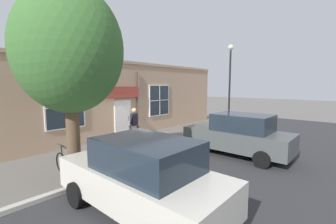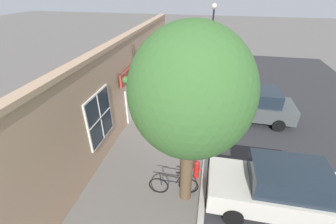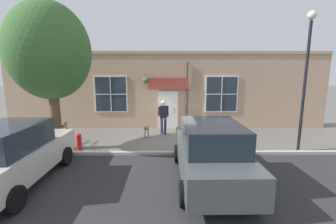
# 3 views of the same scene
# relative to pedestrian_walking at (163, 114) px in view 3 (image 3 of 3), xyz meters

# --- Properties ---
(ground_plane) EXTENTS (90.00, 90.00, 0.00)m
(ground_plane) POSITION_rel_pedestrian_walking_xyz_m (0.90, 0.19, -1.08)
(ground_plane) COLOR #66605B
(curb_and_road) EXTENTS (10.10, 28.00, 0.12)m
(curb_and_road) POSITION_rel_pedestrian_walking_xyz_m (6.75, 0.19, -1.07)
(curb_and_road) COLOR #B2ADA3
(curb_and_road) RESTS_ON ground_plane
(storefront_facade) EXTENTS (0.95, 18.00, 4.29)m
(storefront_facade) POSITION_rel_pedestrian_walking_xyz_m (-1.44, 0.19, 1.07)
(storefront_facade) COLOR tan
(storefront_facade) RESTS_ON ground_plane
(pedestrian_walking) EXTENTS (0.57, 0.55, 1.78)m
(pedestrian_walking) POSITION_rel_pedestrian_walking_xyz_m (0.00, 0.00, 0.00)
(pedestrian_walking) COLOR #282D47
(pedestrian_walking) RESTS_ON ground_plane
(dog_on_leash) EXTENTS (1.01, 0.35, 0.71)m
(dog_on_leash) POSITION_rel_pedestrian_walking_xyz_m (0.55, -0.82, -0.62)
(dog_on_leash) COLOR #997A51
(dog_on_leash) RESTS_ON ground_plane
(street_tree_by_curb) EXTENTS (3.35, 3.02, 5.78)m
(street_tree_by_curb) POSITION_rel_pedestrian_walking_xyz_m (2.30, -4.32, 2.75)
(street_tree_by_curb) COLOR brown
(street_tree_by_curb) RESTS_ON ground_plane
(leaning_bicycle) EXTENTS (1.72, 0.26, 1.00)m
(leaning_bicycle) POSITION_rel_pedestrian_walking_xyz_m (1.87, -4.22, -0.71)
(leaning_bicycle) COLOR black
(leaning_bicycle) RESTS_ON ground_plane
(parked_car_nearest_curb) EXTENTS (4.31, 1.96, 1.75)m
(parked_car_nearest_curb) POSITION_rel_pedestrian_walking_xyz_m (5.24, -4.15, -0.20)
(parked_car_nearest_curb) COLOR beige
(parked_car_nearest_curb) RESTS_ON ground_plane
(parked_car_mid_block) EXTENTS (4.31, 1.96, 1.75)m
(parked_car_mid_block) POSITION_rel_pedestrian_walking_xyz_m (5.02, 1.42, -0.20)
(parked_car_mid_block) COLOR #474C4C
(parked_car_mid_block) RESTS_ON ground_plane
(street_lamp) EXTENTS (0.32, 0.32, 5.36)m
(street_lamp) POSITION_rel_pedestrian_walking_xyz_m (2.55, 5.47, 2.37)
(street_lamp) COLOR black
(street_lamp) RESTS_ON ground_plane
(fire_hydrant) EXTENTS (0.34, 0.20, 0.77)m
(fire_hydrant) POSITION_rel_pedestrian_walking_xyz_m (2.59, -3.31, -0.69)
(fire_hydrant) COLOR red
(fire_hydrant) RESTS_ON ground_plane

